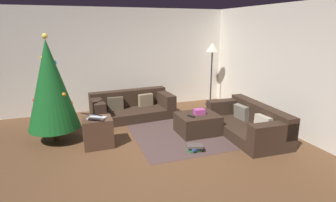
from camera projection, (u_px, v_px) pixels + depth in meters
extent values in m
plane|color=brown|center=(147.00, 159.00, 4.56)|extent=(6.40, 6.40, 0.00)
cube|color=silver|center=(113.00, 60.00, 7.07)|extent=(6.40, 0.12, 2.60)
cube|color=silver|center=(303.00, 72.00, 5.24)|extent=(0.12, 6.40, 2.60)
cube|color=#332319|center=(133.00, 114.00, 6.56)|extent=(1.96, 1.05, 0.23)
cube|color=#332319|center=(129.00, 98.00, 6.77)|extent=(1.91, 0.38, 0.40)
cube|color=#332319|center=(164.00, 99.00, 6.82)|extent=(0.31, 0.92, 0.32)
cube|color=#332319|center=(97.00, 107.00, 6.17)|extent=(0.31, 0.92, 0.32)
cube|color=#8C7A5B|center=(146.00, 100.00, 6.76)|extent=(0.38, 0.19, 0.30)
cube|color=brown|center=(115.00, 103.00, 6.46)|extent=(0.36, 0.13, 0.30)
cube|color=#332319|center=(245.00, 130.00, 5.51)|extent=(0.95, 1.89, 0.22)
cube|color=#332319|center=(260.00, 114.00, 5.52)|extent=(0.31, 1.87, 0.40)
cube|color=#332319|center=(273.00, 132.00, 4.70)|extent=(0.89, 0.27, 0.32)
cube|color=#332319|center=(226.00, 107.00, 6.19)|extent=(0.89, 0.27, 0.32)
cube|color=#BCB299|center=(263.00, 124.00, 5.14)|extent=(0.17, 0.37, 0.31)
cube|color=#716B5B|center=(241.00, 112.00, 5.82)|extent=(0.18, 0.37, 0.31)
cube|color=#332319|center=(198.00, 124.00, 5.63)|extent=(0.82, 0.69, 0.40)
cube|color=#B23F8C|center=(199.00, 112.00, 5.58)|extent=(0.22, 0.17, 0.11)
cube|color=black|center=(191.00, 116.00, 5.43)|extent=(0.11, 0.17, 0.02)
cylinder|color=brown|center=(56.00, 134.00, 5.28)|extent=(0.10, 0.10, 0.26)
cone|color=#14531E|center=(50.00, 85.00, 5.02)|extent=(0.95, 0.95, 1.68)
sphere|color=yellow|center=(42.00, 58.00, 4.89)|extent=(0.08, 0.08, 0.08)
sphere|color=#2699E5|center=(60.00, 83.00, 5.20)|extent=(0.07, 0.07, 0.07)
sphere|color=red|center=(35.00, 100.00, 5.06)|extent=(0.08, 0.08, 0.08)
sphere|color=orange|center=(71.00, 103.00, 5.23)|extent=(0.08, 0.08, 0.08)
sphere|color=#2699E5|center=(54.00, 63.00, 5.02)|extent=(0.09, 0.09, 0.09)
sphere|color=orange|center=(64.00, 95.00, 4.99)|extent=(0.08, 0.08, 0.08)
sphere|color=#CC33BF|center=(34.00, 109.00, 5.00)|extent=(0.09, 0.09, 0.09)
sphere|color=orange|center=(58.00, 76.00, 5.14)|extent=(0.07, 0.07, 0.07)
sphere|color=#CC33BF|center=(49.00, 79.00, 5.18)|extent=(0.09, 0.09, 0.09)
sphere|color=#F2D84C|center=(45.00, 36.00, 4.79)|extent=(0.10, 0.10, 0.10)
cube|color=#4C3323|center=(98.00, 132.00, 4.99)|extent=(0.52, 0.44, 0.54)
cube|color=silver|center=(97.00, 118.00, 4.92)|extent=(0.38, 0.36, 0.02)
cube|color=black|center=(92.00, 115.00, 4.74)|extent=(0.37, 0.34, 0.11)
cube|color=#387A47|center=(194.00, 150.00, 4.85)|extent=(0.23, 0.18, 0.05)
cube|color=#2D5193|center=(195.00, 147.00, 4.84)|extent=(0.26, 0.24, 0.04)
cube|color=#4C423D|center=(195.00, 146.00, 4.81)|extent=(0.32, 0.25, 0.04)
cylinder|color=black|center=(210.00, 104.00, 7.75)|extent=(0.28, 0.28, 0.02)
cylinder|color=black|center=(211.00, 79.00, 7.56)|extent=(0.04, 0.04, 1.48)
cone|color=beige|center=(212.00, 47.00, 7.33)|extent=(0.36, 0.36, 0.24)
cube|color=#4A3633|center=(197.00, 133.00, 5.68)|extent=(2.60, 2.00, 0.01)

